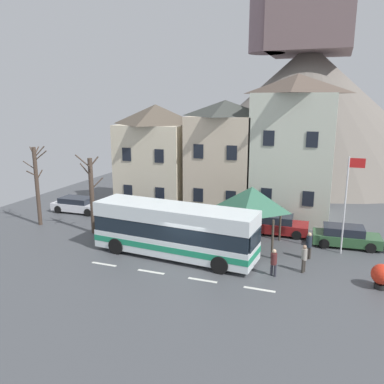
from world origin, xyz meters
name	(u,v)px	position (x,y,z in m)	size (l,w,h in m)	color
ground_plane	(186,266)	(0.00, 0.00, -0.03)	(40.00, 60.00, 0.07)	#484B4F
townhouse_00	(156,156)	(-7.23, 11.58, 4.45)	(5.92, 5.23, 8.91)	beige
townhouse_01	(224,157)	(-1.08, 11.72, 4.63)	(5.31, 5.51, 9.26)	beige
townhouse_02	(294,147)	(4.46, 12.33, 5.61)	(6.00, 6.73, 11.22)	beige
hilltop_castle	(306,105)	(3.45, 35.35, 8.63)	(36.68, 36.68, 23.23)	slate
transit_bus	(174,231)	(-1.17, 1.08, 1.58)	(10.19, 3.30, 3.13)	white
bus_shelter	(252,199)	(2.80, 4.35, 3.14)	(3.60, 3.60, 3.92)	#473D33
parked_car_00	(129,211)	(-7.55, 6.92, 0.63)	(4.48, 1.92, 1.28)	navy
parked_car_02	(276,224)	(4.02, 7.40, 0.66)	(4.32, 2.12, 1.35)	maroon
parked_car_03	(345,236)	(8.57, 6.44, 0.65)	(4.26, 2.09, 1.33)	#2F5733
parked_car_04	(78,205)	(-12.55, 7.20, 0.63)	(4.42, 1.99, 1.26)	silver
pedestrian_00	(274,261)	(4.90, 0.31, 0.87)	(0.34, 0.34, 1.52)	#2D2D38
pedestrian_01	(309,245)	(6.49, 3.33, 0.90)	(0.32, 0.32, 1.66)	#38332D
pedestrian_02	(304,257)	(6.38, 1.35, 0.88)	(0.30, 0.32, 1.58)	#38332D
public_bench	(248,227)	(2.17, 6.71, 0.47)	(1.69, 0.48, 0.87)	#473828
flagpole	(347,198)	(8.42, 4.98, 3.54)	(0.95, 0.10, 6.01)	silver
harbour_buoy	(382,275)	(10.18, 0.71, 0.72)	(1.03, 1.03, 1.28)	black
bare_tree_00	(37,184)	(-13.14, 3.27, 3.14)	(2.10, 1.73, 5.99)	#47382D
bare_tree_01	(92,194)	(-8.22, 3.03, 2.83)	(1.94, 1.35, 5.65)	#47382D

